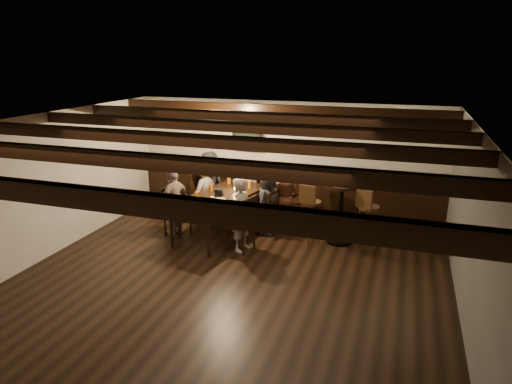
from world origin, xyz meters
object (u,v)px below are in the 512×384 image
(chair_left_far, at_px, (177,220))
(high_top_table, at_px, (341,204))
(chair_right_near, at_px, (266,220))
(person_right_far, at_px, (242,215))
(person_left_near, at_px, (203,190))
(person_right_near, at_px, (267,203))
(bar_stool_right, at_px, (367,227))
(person_left_far, at_px, (175,202))
(person_bench_right, at_px, (285,196))
(dining_table, at_px, (221,198))
(person_bench_left, at_px, (210,182))
(chair_left_near, at_px, (205,206))
(bar_stool_left, at_px, (310,221))
(person_bench_centre, at_px, (250,190))
(chair_right_far, at_px, (241,234))

(chair_left_far, bearing_deg, high_top_table, 112.67)
(chair_right_near, distance_m, person_right_far, 0.98)
(person_left_near, bearing_deg, person_right_far, 59.04)
(person_right_near, distance_m, bar_stool_right, 1.89)
(person_right_near, height_order, high_top_table, person_right_near)
(chair_right_near, distance_m, person_left_far, 1.76)
(person_right_near, xyz_separation_m, person_right_far, (-0.18, -0.88, 0.03))
(person_bench_right, relative_size, person_left_near, 1.01)
(dining_table, distance_m, person_left_near, 0.88)
(person_left_far, distance_m, person_right_near, 1.75)
(person_bench_left, xyz_separation_m, bar_stool_right, (3.40, -0.94, -0.25))
(person_left_far, xyz_separation_m, high_top_table, (3.03, 0.57, 0.09))
(person_left_near, distance_m, person_right_near, 1.50)
(chair_left_near, bearing_deg, bar_stool_right, 93.89)
(dining_table, bearing_deg, person_bench_right, 45.00)
(chair_left_near, distance_m, person_left_far, 0.96)
(person_left_near, bearing_deg, bar_stool_right, 93.86)
(person_bench_left, relative_size, person_left_near, 1.04)
(chair_left_far, xyz_separation_m, person_left_near, (0.15, 0.89, 0.37))
(high_top_table, xyz_separation_m, bar_stool_left, (-0.50, -0.21, -0.31))
(person_left_far, distance_m, person_right_far, 1.50)
(person_bench_left, distance_m, person_right_near, 1.71)
(chair_right_near, xyz_separation_m, high_top_table, (1.41, -0.01, 0.47))
(chair_left_far, relative_size, person_bench_centre, 0.76)
(high_top_table, bearing_deg, bar_stool_left, -157.66)
(dining_table, distance_m, bar_stool_right, 2.72)
(person_bench_centre, relative_size, person_bench_right, 0.93)
(person_bench_centre, bearing_deg, bar_stool_right, 171.90)
(person_bench_right, relative_size, person_right_far, 1.00)
(chair_right_near, height_order, person_right_near, person_right_near)
(person_bench_left, bearing_deg, person_left_near, 108.43)
(dining_table, bearing_deg, chair_left_far, -147.98)
(person_right_far, distance_m, high_top_table, 1.79)
(person_right_near, bearing_deg, high_top_table, -78.37)
(dining_table, height_order, chair_right_far, chair_right_far)
(chair_right_far, height_order, high_top_table, high_top_table)
(chair_left_far, height_order, bar_stool_left, bar_stool_left)
(person_right_far, height_order, high_top_table, person_right_far)
(chair_left_near, distance_m, bar_stool_left, 2.38)
(chair_right_far, height_order, person_right_far, person_right_far)
(person_right_far, distance_m, bar_stool_left, 1.28)
(person_bench_centre, bearing_deg, dining_table, 90.00)
(person_left_far, distance_m, high_top_table, 3.09)
(bar_stool_right, bearing_deg, person_right_far, -131.29)
(dining_table, relative_size, person_bench_centre, 1.83)
(chair_left_near, xyz_separation_m, bar_stool_left, (2.32, -0.51, 0.12))
(person_bench_left, distance_m, person_bench_right, 1.80)
(person_bench_left, bearing_deg, person_left_far, 96.34)
(person_bench_right, xyz_separation_m, person_right_near, (-0.24, -0.41, -0.04))
(chair_right_far, height_order, person_bench_left, person_bench_left)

